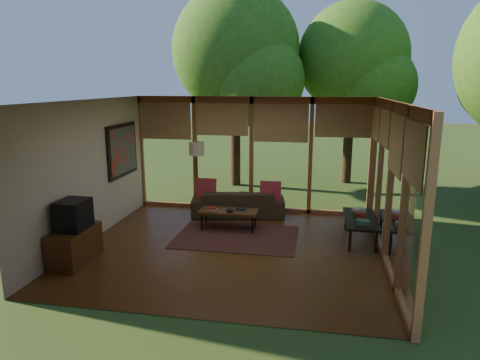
% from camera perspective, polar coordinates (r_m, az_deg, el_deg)
% --- Properties ---
extents(floor, '(5.50, 5.50, 0.00)m').
position_cam_1_polar(floor, '(8.05, -1.29, -9.03)').
color(floor, brown).
rests_on(floor, ground).
extents(ceiling, '(5.50, 5.50, 0.00)m').
position_cam_1_polar(ceiling, '(7.48, -1.39, 10.55)').
color(ceiling, silver).
rests_on(ceiling, ground).
extents(wall_left, '(0.04, 5.00, 2.70)m').
position_cam_1_polar(wall_left, '(8.63, -19.52, 1.08)').
color(wall_left, silver).
rests_on(wall_left, ground).
extents(wall_front, '(5.50, 0.04, 2.70)m').
position_cam_1_polar(wall_front, '(5.31, -6.81, -5.28)').
color(wall_front, silver).
rests_on(wall_front, ground).
extents(window_wall_back, '(5.50, 0.12, 2.70)m').
position_cam_1_polar(window_wall_back, '(10.07, 1.54, 3.39)').
color(window_wall_back, '#A25E32').
rests_on(window_wall_back, ground).
extents(window_wall_right, '(0.12, 5.00, 2.70)m').
position_cam_1_polar(window_wall_right, '(7.60, 19.41, -0.42)').
color(window_wall_right, '#A25E32').
rests_on(window_wall_right, ground).
extents(tree_nw, '(3.62, 3.62, 5.71)m').
position_cam_1_polar(tree_nw, '(12.70, -0.56, 16.83)').
color(tree_nw, '#392314').
rests_on(tree_nw, ground).
extents(tree_ne, '(3.23, 3.23, 5.34)m').
position_cam_1_polar(tree_ne, '(13.44, 14.78, 15.43)').
color(tree_ne, '#392314').
rests_on(tree_ne, ground).
extents(rug, '(2.38, 1.69, 0.01)m').
position_cam_1_polar(rug, '(8.59, -0.45, -7.57)').
color(rug, brown).
rests_on(rug, floor).
extents(sofa, '(2.20, 1.15, 0.61)m').
position_cam_1_polar(sofa, '(9.86, -0.25, -3.03)').
color(sofa, '#3A311D').
rests_on(sofa, floor).
extents(pillow_left, '(0.47, 0.25, 0.49)m').
position_cam_1_polar(pillow_left, '(9.89, -4.59, -1.18)').
color(pillow_left, maroon).
rests_on(pillow_left, sofa).
extents(pillow_right, '(0.46, 0.25, 0.48)m').
position_cam_1_polar(pillow_right, '(9.62, 4.08, -1.58)').
color(pillow_right, maroon).
rests_on(pillow_right, sofa).
extents(ct_book_lower, '(0.23, 0.20, 0.03)m').
position_cam_1_polar(ct_book_lower, '(8.89, -3.82, -3.92)').
color(ct_book_lower, '#B6AFA5').
rests_on(ct_book_lower, coffee_table).
extents(ct_book_upper, '(0.19, 0.15, 0.03)m').
position_cam_1_polar(ct_book_upper, '(8.89, -3.82, -3.74)').
color(ct_book_upper, maroon).
rests_on(ct_book_upper, coffee_table).
extents(ct_book_side, '(0.21, 0.17, 0.03)m').
position_cam_1_polar(ct_book_side, '(8.89, 0.15, -3.90)').
color(ct_book_side, black).
rests_on(ct_book_side, coffee_table).
extents(ct_bowl, '(0.16, 0.16, 0.07)m').
position_cam_1_polar(ct_bowl, '(8.75, -1.36, -4.02)').
color(ct_bowl, black).
rests_on(ct_bowl, coffee_table).
extents(media_cabinet, '(0.50, 1.00, 0.60)m').
position_cam_1_polar(media_cabinet, '(7.86, -21.17, -8.15)').
color(media_cabinet, '#583218').
rests_on(media_cabinet, floor).
extents(television, '(0.45, 0.55, 0.50)m').
position_cam_1_polar(television, '(7.68, -21.37, -4.32)').
color(television, black).
rests_on(television, media_cabinet).
extents(console_book_a, '(0.25, 0.19, 0.09)m').
position_cam_1_polar(console_book_a, '(8.20, 16.08, -5.44)').
color(console_book_a, '#355D51').
rests_on(console_book_a, side_console).
extents(console_book_b, '(0.21, 0.17, 0.09)m').
position_cam_1_polar(console_book_b, '(8.63, 15.80, -4.50)').
color(console_book_b, maroon).
rests_on(console_book_b, side_console).
extents(console_book_c, '(0.28, 0.25, 0.06)m').
position_cam_1_polar(console_book_c, '(9.01, 15.57, -3.83)').
color(console_book_c, '#B6AFA5').
rests_on(console_book_c, side_console).
extents(floor_lamp, '(0.36, 0.36, 1.65)m').
position_cam_1_polar(floor_lamp, '(10.06, -5.78, 3.64)').
color(floor_lamp, black).
rests_on(floor_lamp, floor).
extents(coffee_table, '(1.20, 0.50, 0.43)m').
position_cam_1_polar(coffee_table, '(8.88, -1.54, -4.26)').
color(coffee_table, '#583218').
rests_on(coffee_table, floor).
extents(side_console, '(0.60, 1.40, 0.46)m').
position_cam_1_polar(side_console, '(8.61, 15.80, -5.17)').
color(side_console, black).
rests_on(side_console, floor).
extents(wall_painting, '(0.06, 1.35, 1.15)m').
position_cam_1_polar(wall_painting, '(9.80, -15.40, 3.86)').
color(wall_painting, black).
rests_on(wall_painting, wall_left).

